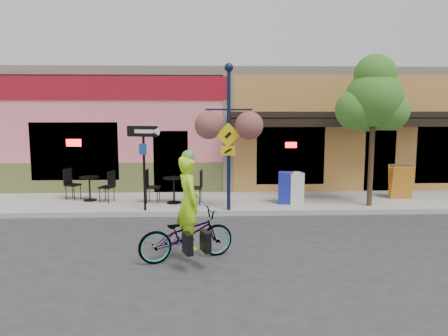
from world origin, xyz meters
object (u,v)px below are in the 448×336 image
(cyclist_rider, at_px, (189,214))
(street_tree, at_px, (373,130))
(newspaper_box_blue, at_px, (286,188))
(newspaper_box_grey, at_px, (295,188))
(lamp_post, at_px, (229,138))
(building, at_px, (246,127))
(bicycle, at_px, (186,235))
(one_way_sign, at_px, (144,169))

(cyclist_rider, distance_m, street_tree, 6.86)
(newspaper_box_blue, height_order, newspaper_box_grey, newspaper_box_blue)
(cyclist_rider, height_order, lamp_post, lamp_post)
(building, height_order, street_tree, street_tree)
(building, height_order, bicycle, building)
(newspaper_box_blue, relative_size, newspaper_box_grey, 1.02)
(newspaper_box_grey, bearing_deg, one_way_sign, 173.78)
(lamp_post, bearing_deg, bicycle, -95.13)
(building, relative_size, street_tree, 4.00)
(street_tree, bearing_deg, building, 116.14)
(lamp_post, bearing_deg, one_way_sign, -170.58)
(bicycle, height_order, cyclist_rider, cyclist_rider)
(bicycle, relative_size, newspaper_box_grey, 2.06)
(lamp_post, height_order, street_tree, street_tree)
(street_tree, bearing_deg, lamp_post, -174.79)
(bicycle, distance_m, newspaper_box_blue, 5.33)
(one_way_sign, bearing_deg, lamp_post, 15.78)
(newspaper_box_blue, xyz_separation_m, street_tree, (2.49, -0.40, 1.78))
(bicycle, relative_size, cyclist_rider, 1.05)
(building, height_order, newspaper_box_blue, building)
(bicycle, xyz_separation_m, newspaper_box_grey, (3.14, 4.50, 0.11))
(bicycle, xyz_separation_m, newspaper_box_blue, (2.86, 4.50, 0.12))
(building, distance_m, newspaper_box_grey, 6.34)
(cyclist_rider, bearing_deg, street_tree, -72.21)
(bicycle, distance_m, cyclist_rider, 0.43)
(building, height_order, lamp_post, building)
(one_way_sign, height_order, street_tree, street_tree)
(cyclist_rider, xyz_separation_m, newspaper_box_grey, (3.09, 4.50, -0.32))
(bicycle, relative_size, lamp_post, 0.48)
(building, relative_size, one_way_sign, 7.47)
(building, xyz_separation_m, newspaper_box_blue, (0.68, -6.06, -1.61))
(newspaper_box_blue, height_order, street_tree, street_tree)
(bicycle, height_order, lamp_post, lamp_post)
(cyclist_rider, height_order, one_way_sign, one_way_sign)
(lamp_post, distance_m, street_tree, 4.32)
(cyclist_rider, relative_size, newspaper_box_grey, 1.97)
(building, height_order, newspaper_box_grey, building)
(building, relative_size, cyclist_rider, 9.57)
(lamp_post, xyz_separation_m, newspaper_box_blue, (1.80, 0.79, -1.60))
(bicycle, bearing_deg, newspaper_box_blue, -52.40)
(lamp_post, bearing_deg, cyclist_rider, -94.42)
(lamp_post, xyz_separation_m, street_tree, (4.29, 0.39, 0.18))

